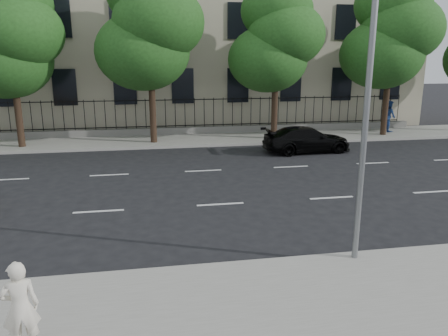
% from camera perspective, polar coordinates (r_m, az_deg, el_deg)
% --- Properties ---
extents(ground, '(120.00, 120.00, 0.00)m').
position_cam_1_polar(ground, '(12.54, 1.43, -8.49)').
color(ground, black).
rests_on(ground, ground).
extents(near_sidewalk, '(60.00, 4.00, 0.15)m').
position_cam_1_polar(near_sidewalk, '(9.06, 6.68, -17.77)').
color(near_sidewalk, gray).
rests_on(near_sidewalk, ground).
extents(far_sidewalk, '(60.00, 4.00, 0.15)m').
position_cam_1_polar(far_sidewalk, '(25.87, -4.72, 3.72)').
color(far_sidewalk, gray).
rests_on(far_sidewalk, ground).
extents(lane_markings, '(49.60, 4.62, 0.01)m').
position_cam_1_polar(lane_markings, '(16.95, -1.75, -2.27)').
color(lane_markings, silver).
rests_on(lane_markings, ground).
extents(iron_fence, '(30.00, 0.50, 2.20)m').
position_cam_1_polar(iron_fence, '(27.44, -5.08, 5.55)').
color(iron_fence, slate).
rests_on(iron_fence, far_sidewalk).
extents(street_light, '(0.25, 3.32, 8.05)m').
position_cam_1_polar(street_light, '(10.69, 17.36, 15.21)').
color(street_light, slate).
rests_on(street_light, near_sidewalk).
extents(tree_b, '(5.53, 5.12, 8.97)m').
position_cam_1_polar(tree_b, '(25.57, -26.06, 15.22)').
color(tree_b, '#382619').
rests_on(tree_b, far_sidewalk).
extents(tree_c, '(5.89, 5.50, 9.80)m').
position_cam_1_polar(tree_c, '(24.72, -9.65, 17.83)').
color(tree_c, '#382619').
rests_on(tree_c, far_sidewalk).
extents(tree_d, '(5.34, 4.94, 8.84)m').
position_cam_1_polar(tree_d, '(25.76, 6.85, 16.50)').
color(tree_d, '#382619').
rests_on(tree_d, far_sidewalk).
extents(tree_e, '(5.71, 5.31, 9.46)m').
position_cam_1_polar(tree_e, '(28.57, 21.02, 16.20)').
color(tree_e, '#382619').
rests_on(tree_e, far_sidewalk).
extents(black_sedan, '(4.69, 2.17, 1.33)m').
position_cam_1_polar(black_sedan, '(23.08, 10.75, 3.68)').
color(black_sedan, black).
rests_on(black_sedan, ground).
extents(woman_near, '(0.66, 0.52, 1.61)m').
position_cam_1_polar(woman_near, '(8.09, -25.08, -16.17)').
color(woman_near, white).
rests_on(woman_near, near_sidewalk).
extents(pedestrian_far, '(0.80, 1.00, 1.98)m').
position_cam_1_polar(pedestrian_far, '(29.95, 20.69, 6.38)').
color(pedestrian_far, navy).
rests_on(pedestrian_far, far_sidewalk).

